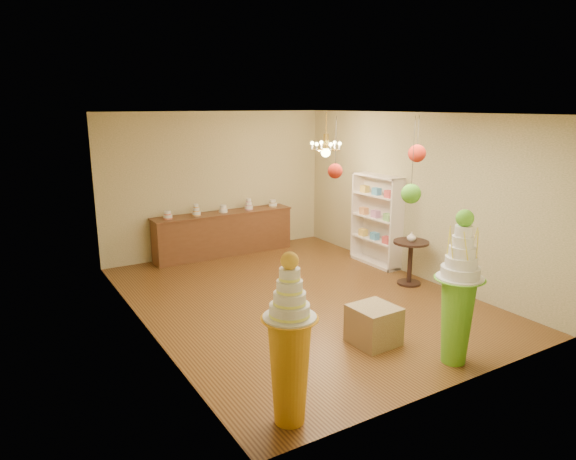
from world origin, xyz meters
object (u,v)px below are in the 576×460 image
pedestal_green (458,301)px  pedestal_orange (290,356)px  round_table (410,257)px  sideboard (224,233)px

pedestal_green → pedestal_orange: pedestal_green is taller
pedestal_green → round_table: bearing=56.9°
round_table → sideboard: bearing=121.0°
pedestal_orange → pedestal_green: bearing=0.0°
sideboard → round_table: bearing=-59.0°
pedestal_green → round_table: pedestal_green is taller
pedestal_green → round_table: size_ratio=2.44×
pedestal_green → round_table: 2.87m
round_table → pedestal_green: bearing=-123.1°
pedestal_green → pedestal_orange: bearing=-180.0°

